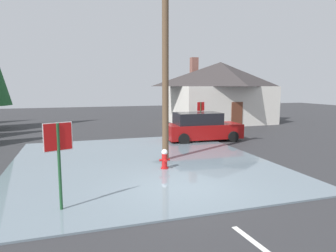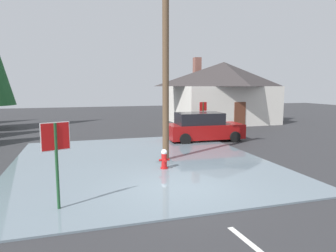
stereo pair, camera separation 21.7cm
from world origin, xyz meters
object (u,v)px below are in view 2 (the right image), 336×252
at_px(fire_hydrant, 164,160).
at_px(house, 223,92).
at_px(stop_sign_far, 203,111).
at_px(utility_pole, 166,62).
at_px(stop_sign_near, 56,148).
at_px(parked_car, 203,127).

distance_m(fire_hydrant, house, 16.22).
bearing_deg(stop_sign_far, utility_pole, -123.86).
xyz_separation_m(utility_pole, stop_sign_far, (4.86, 7.24, -2.73)).
height_order(stop_sign_near, utility_pole, utility_pole).
bearing_deg(stop_sign_near, stop_sign_far, 51.95).
height_order(utility_pole, stop_sign_far, utility_pole).
xyz_separation_m(fire_hydrant, utility_pole, (0.46, 1.38, 3.85)).
bearing_deg(utility_pole, stop_sign_near, -134.12).
distance_m(stop_sign_near, stop_sign_far, 14.67).
relative_size(stop_sign_far, parked_car, 0.47).
xyz_separation_m(house, parked_car, (-5.21, -7.77, -1.98)).
distance_m(stop_sign_near, house, 20.65).
bearing_deg(stop_sign_far, stop_sign_near, -128.05).
relative_size(fire_hydrant, utility_pole, 0.10).
height_order(stop_sign_near, stop_sign_far, stop_sign_near).
relative_size(stop_sign_far, house, 0.24).
bearing_deg(parked_car, utility_pole, -131.14).
distance_m(utility_pole, parked_car, 6.34).
bearing_deg(utility_pole, fire_hydrant, -108.52).
xyz_separation_m(stop_sign_near, utility_pole, (4.18, 4.31, 2.58)).
bearing_deg(house, fire_hydrant, -124.88).
distance_m(house, parked_car, 9.56).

